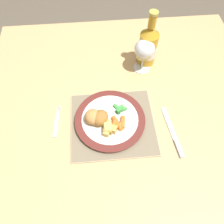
% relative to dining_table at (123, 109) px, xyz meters
% --- Properties ---
extents(ground_plane, '(6.00, 6.00, 0.00)m').
position_rel_dining_table_xyz_m(ground_plane, '(0.00, 0.00, -0.65)').
color(ground_plane, brown).
extents(dining_table, '(1.16, 1.02, 0.74)m').
position_rel_dining_table_xyz_m(dining_table, '(0.00, 0.00, 0.00)').
color(dining_table, tan).
rests_on(dining_table, ground).
extents(placemat, '(0.32, 0.29, 0.01)m').
position_rel_dining_table_xyz_m(placemat, '(-0.06, -0.12, 0.09)').
color(placemat, tan).
rests_on(placemat, dining_table).
extents(dinner_plate, '(0.27, 0.27, 0.02)m').
position_rel_dining_table_xyz_m(dinner_plate, '(-0.07, -0.11, 0.11)').
color(dinner_plate, white).
rests_on(dinner_plate, placemat).
extents(breaded_croquettes, '(0.11, 0.10, 0.05)m').
position_rel_dining_table_xyz_m(breaded_croquettes, '(-0.12, -0.11, 0.14)').
color(breaded_croquettes, '#A87033').
rests_on(breaded_croquettes, dinner_plate).
extents(green_beans_pile, '(0.05, 0.05, 0.02)m').
position_rel_dining_table_xyz_m(green_beans_pile, '(-0.03, -0.08, 0.12)').
color(green_beans_pile, '#338438').
rests_on(green_beans_pile, dinner_plate).
extents(glazed_carrots, '(0.06, 0.06, 0.02)m').
position_rel_dining_table_xyz_m(glazed_carrots, '(-0.04, -0.14, 0.12)').
color(glazed_carrots, orange).
rests_on(glazed_carrots, dinner_plate).
extents(fork, '(0.03, 0.14, 0.01)m').
position_rel_dining_table_xyz_m(fork, '(-0.28, -0.10, 0.09)').
color(fork, silver).
rests_on(fork, dining_table).
extents(table_knife, '(0.04, 0.22, 0.01)m').
position_rel_dining_table_xyz_m(table_knife, '(0.16, -0.19, 0.09)').
color(table_knife, silver).
rests_on(table_knife, dining_table).
extents(wine_glass, '(0.09, 0.09, 0.15)m').
position_rel_dining_table_xyz_m(wine_glass, '(0.10, 0.16, 0.19)').
color(wine_glass, silver).
rests_on(wine_glass, dining_table).
extents(bottle, '(0.08, 0.08, 0.25)m').
position_rel_dining_table_xyz_m(bottle, '(0.12, 0.20, 0.18)').
color(bottle, gold).
rests_on(bottle, dining_table).
extents(roast_potatoes, '(0.06, 0.07, 0.03)m').
position_rel_dining_table_xyz_m(roast_potatoes, '(-0.08, -0.16, 0.13)').
color(roast_potatoes, gold).
rests_on(roast_potatoes, dinner_plate).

